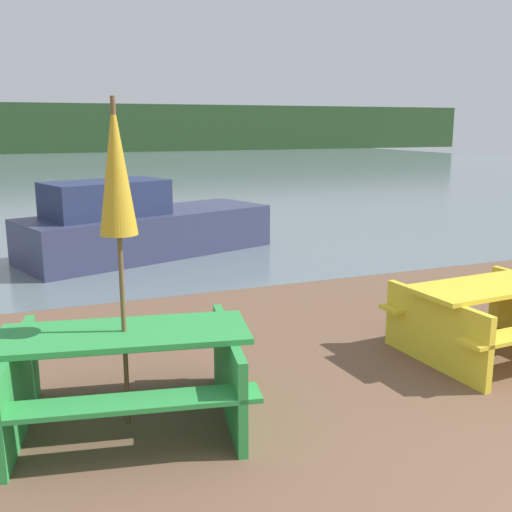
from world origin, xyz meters
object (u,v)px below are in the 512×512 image
boat (141,227)px  picnic_table_yellow (493,311)px  picnic_table_green (126,367)px  umbrella_gold (116,171)px

boat → picnic_table_yellow: bearing=-87.4°
picnic_table_green → umbrella_gold: (0.00, 0.00, 1.48)m
umbrella_gold → picnic_table_yellow: bearing=1.4°
picnic_table_yellow → boat: boat is taller
umbrella_gold → boat: size_ratio=0.53×
picnic_table_yellow → boat: 6.39m
picnic_table_yellow → picnic_table_green: bearing=-178.6°
umbrella_gold → boat: (1.32, 6.05, -1.43)m
picnic_table_green → picnic_table_yellow: 3.65m
umbrella_gold → boat: umbrella_gold is taller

